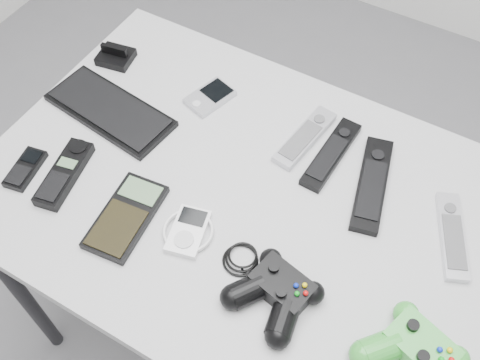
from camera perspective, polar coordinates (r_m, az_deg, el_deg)
The scene contains 15 objects.
floor at distance 1.78m, azimuth 0.90°, elevation -17.58°, with size 3.50×3.50×0.00m, color slate.
desk at distance 1.17m, azimuth 2.05°, elevation -3.98°, with size 1.13×0.73×0.76m.
pda_keyboard at distance 1.28m, azimuth -13.08°, elevation 6.96°, with size 0.29×0.12×0.02m, color black.
dock_bracket at distance 1.39m, azimuth -12.59°, elevation 12.44°, with size 0.08×0.07×0.04m, color black.
pda at distance 1.28m, azimuth -3.08°, elevation 8.45°, with size 0.07×0.11×0.02m, color #B0B0B7.
remote_silver_a at distance 1.21m, azimuth 6.62°, elevation 4.37°, with size 0.05×0.18×0.02m, color #B0B0B7.
remote_black_a at distance 1.19m, azimuth 9.25°, elevation 2.67°, with size 0.05×0.20×0.02m, color black.
remote_black_b at distance 1.15m, azimuth 13.27°, elevation -0.35°, with size 0.05×0.23×0.02m, color black.
remote_silver_b at distance 1.13m, azimuth 20.76°, elevation -5.28°, with size 0.04×0.19×0.02m, color silver.
mobile_phone at distance 1.23m, azimuth -20.99°, elevation 1.09°, with size 0.05×0.10×0.02m, color black.
cordless_handset at distance 1.19m, azimuth -17.42°, elevation 0.65°, with size 0.05×0.17×0.03m, color black.
calculator at distance 1.11m, azimuth -11.52°, elevation -3.63°, with size 0.09×0.18×0.02m, color black.
mp3_player at distance 1.07m, azimuth -5.29°, elevation -5.18°, with size 0.10×0.10×0.02m, color white.
controller_black at distance 1.00m, azimuth 3.73°, elevation -11.21°, with size 0.25×0.16×0.05m, color black, non-canonical shape.
controller_green at distance 0.99m, azimuth 17.31°, elevation -16.42°, with size 0.16×0.17×0.05m, color #268D2A, non-canonical shape.
Camera 1 is at (0.25, -0.48, 1.69)m, focal length 42.00 mm.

